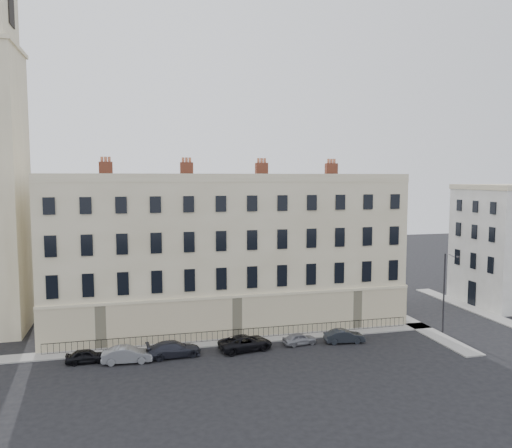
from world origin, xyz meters
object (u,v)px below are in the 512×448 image
object	(u,v)px
car_c	(174,349)
car_e	(300,339)
car_b	(127,355)
car_f	(344,336)
streetlamp	(445,289)
car_d	(246,343)
car_a	(87,356)

from	to	relation	value
car_c	car_e	size ratio (longest dim) A/B	1.46
car_b	car_e	xyz separation A→B (m)	(15.47, 0.79, -0.14)
car_c	car_f	distance (m)	15.82
car_e	car_f	world-z (taller)	car_f
car_b	streetlamp	bearing A→B (deg)	-85.88
car_b	car_f	xyz separation A→B (m)	(19.71, 0.30, -0.07)
car_c	car_f	bearing A→B (deg)	-95.17
car_d	car_b	bearing A→B (deg)	83.44
car_a	car_d	bearing A→B (deg)	-92.14
car_c	car_f	size ratio (longest dim) A/B	1.25
car_b	car_c	bearing A→B (deg)	-80.23
car_a	car_d	distance (m)	13.58
car_f	car_a	bearing A→B (deg)	94.43
car_e	streetlamp	world-z (taller)	streetlamp
car_b	car_d	xyz separation A→B (m)	(10.28, 0.57, -0.01)
streetlamp	car_f	bearing A→B (deg)	-160.40
car_c	streetlamp	bearing A→B (deg)	-94.45
car_e	streetlamp	xyz separation A→B (m)	(15.01, -0.26, 3.89)
car_d	car_e	distance (m)	5.19
car_d	car_f	distance (m)	9.43
car_d	car_e	xyz separation A→B (m)	(5.18, 0.23, -0.13)
car_a	car_c	bearing A→B (deg)	-93.88
car_a	car_e	bearing A→B (deg)	-91.18
car_a	car_e	distance (m)	18.76
car_f	streetlamp	bearing A→B (deg)	-83.12
car_e	car_b	bearing A→B (deg)	84.99
car_a	car_e	xyz separation A→B (m)	(18.76, 0.00, -0.03)
car_c	car_d	bearing A→B (deg)	-93.62
car_e	car_f	distance (m)	4.27
car_b	car_d	distance (m)	10.30
car_b	car_e	bearing A→B (deg)	-83.95
car_e	car_d	bearing A→B (deg)	84.57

